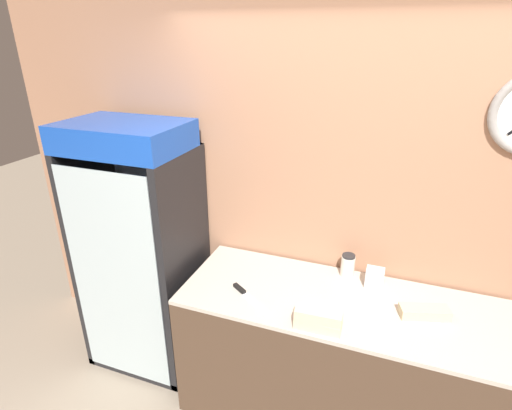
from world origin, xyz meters
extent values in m
cube|color=#AD7A5B|center=(0.00, 1.32, 1.35)|extent=(5.20, 0.06, 2.70)
cube|color=#4C3828|center=(0.00, 0.91, 0.44)|extent=(1.93, 0.72, 0.87)
cube|color=#BCB2A3|center=(0.00, 0.91, 0.89)|extent=(1.93, 0.72, 0.02)
cube|color=black|center=(-1.44, 1.25, 0.84)|extent=(0.78, 0.04, 1.68)
cube|color=black|center=(-1.81, 0.97, 0.84)|extent=(0.05, 0.61, 1.68)
cube|color=black|center=(-1.08, 0.97, 0.84)|extent=(0.05, 0.61, 1.68)
cube|color=black|center=(-1.44, 0.97, 0.03)|extent=(0.78, 0.61, 0.05)
cube|color=white|center=(-1.44, 1.22, 0.84)|extent=(0.68, 0.02, 1.58)
cube|color=silver|center=(-1.44, 0.66, 0.84)|extent=(0.68, 0.01, 1.58)
cube|color=blue|center=(-1.44, 0.94, 1.77)|extent=(0.78, 0.55, 0.18)
cube|color=silver|center=(-1.44, 0.95, 0.47)|extent=(0.66, 0.49, 0.01)
cube|color=silver|center=(-1.44, 0.95, 0.85)|extent=(0.66, 0.49, 0.01)
cube|color=silver|center=(-1.44, 0.95, 1.22)|extent=(0.66, 0.49, 0.01)
cylinder|color=#72337F|center=(-1.48, 0.75, 0.54)|extent=(0.07, 0.07, 0.13)
cylinder|color=#72337F|center=(-1.48, 0.75, 0.63)|extent=(0.03, 0.03, 0.05)
cylinder|color=orange|center=(-1.58, 0.75, 0.92)|extent=(0.06, 0.06, 0.13)
cylinder|color=orange|center=(-1.58, 0.75, 1.01)|extent=(0.02, 0.02, 0.06)
cylinder|color=#B2BCCC|center=(-1.63, 0.75, 0.57)|extent=(0.07, 0.07, 0.17)
cylinder|color=#B2BCCC|center=(-1.63, 0.75, 0.69)|extent=(0.03, 0.03, 0.07)
cylinder|color=gold|center=(-1.40, 0.76, 1.29)|extent=(0.08, 0.08, 0.12)
cylinder|color=gold|center=(-1.40, 0.76, 1.38)|extent=(0.03, 0.03, 0.05)
cylinder|color=#B2BCCC|center=(-1.70, 0.75, 1.30)|extent=(0.07, 0.07, 0.14)
cylinder|color=#B2BCCC|center=(-1.70, 0.75, 1.40)|extent=(0.03, 0.03, 0.06)
cylinder|color=#B2231E|center=(-1.38, 0.75, 0.55)|extent=(0.07, 0.07, 0.14)
cylinder|color=#B2231E|center=(-1.38, 0.75, 0.65)|extent=(0.03, 0.03, 0.06)
cylinder|color=#72337F|center=(-1.56, 0.76, 1.32)|extent=(0.08, 0.08, 0.18)
cylinder|color=#72337F|center=(-1.56, 0.76, 1.44)|extent=(0.03, 0.03, 0.08)
cube|color=beige|center=(-0.08, 0.62, 0.93)|extent=(0.25, 0.10, 0.06)
cube|color=beige|center=(-0.08, 0.62, 0.99)|extent=(0.25, 0.11, 0.06)
cube|color=beige|center=(0.46, 0.93, 0.93)|extent=(0.29, 0.17, 0.06)
cube|color=silver|center=(-0.46, 0.70, 0.90)|extent=(0.23, 0.17, 0.00)
cube|color=black|center=(-0.61, 0.80, 0.91)|extent=(0.10, 0.08, 0.02)
cylinder|color=silver|center=(-0.01, 1.20, 0.97)|extent=(0.09, 0.09, 0.14)
cylinder|color=#262628|center=(-0.01, 1.20, 1.04)|extent=(0.08, 0.08, 0.01)
cube|color=silver|center=(0.17, 1.14, 0.96)|extent=(0.11, 0.09, 0.12)
camera|label=1|loc=(0.21, -1.10, 2.36)|focal=28.00mm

